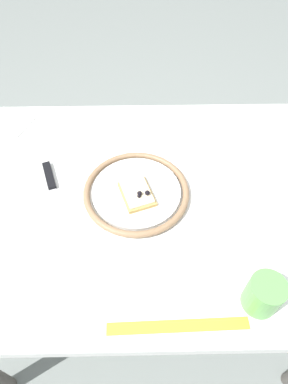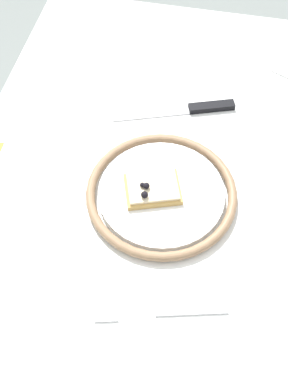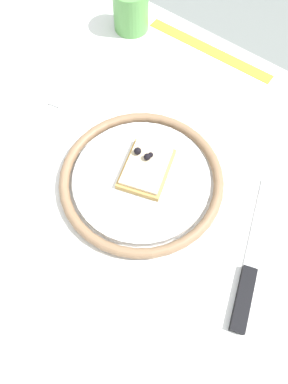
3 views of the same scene
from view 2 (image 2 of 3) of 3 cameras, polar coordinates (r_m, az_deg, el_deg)
ground_plane at (r=1.52m, az=0.58°, el=-17.04°), size 6.00×6.00×0.00m
dining_table at (r=0.93m, az=0.91°, el=-5.59°), size 1.13×0.71×0.73m
plate at (r=0.85m, az=2.02°, el=-0.15°), size 0.26×0.26×0.02m
pizza_slice_near at (r=0.84m, az=0.97°, el=0.41°), size 0.10×0.11×0.03m
knife at (r=0.99m, az=5.90°, el=9.51°), size 0.10×0.23×0.01m
fork at (r=0.76m, az=1.82°, el=-13.70°), size 0.06×0.20×0.00m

